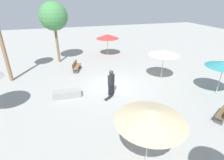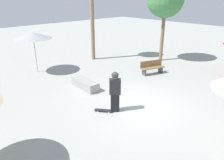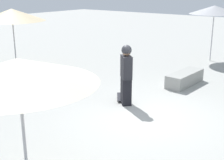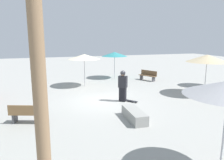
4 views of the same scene
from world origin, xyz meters
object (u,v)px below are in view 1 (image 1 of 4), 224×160
Objects in this scene: bench_near at (76,66)px; shade_umbrella_red at (108,36)px; skater_main at (111,82)px; shade_umbrella_tan at (151,115)px; palm_tree_right at (54,17)px; concrete_ledge at (67,94)px; shade_umbrella_cream at (164,52)px; skateboard at (109,98)px.

shade_umbrella_red reaches higher than bench_near.
shade_umbrella_tan reaches higher than skater_main.
palm_tree_right is at bearing 98.02° from shade_umbrella_red.
bench_near is 0.29× the size of palm_tree_right.
shade_umbrella_red is at bearing -31.56° from concrete_ledge.
bench_near is at bearing 59.85° from shade_umbrella_cream.
shade_umbrella_red is 0.44× the size of palm_tree_right.
bench_near is 5.74m from shade_umbrella_red.
palm_tree_right is at bearing -115.25° from skater_main.
palm_tree_right reaches higher than concrete_ledge.
shade_umbrella_tan is 0.45× the size of palm_tree_right.
shade_umbrella_cream is 0.94× the size of shade_umbrella_tan.
shade_umbrella_tan is at bearing -156.29° from concrete_ledge.
shade_umbrella_red is (14.46, -2.35, -0.21)m from shade_umbrella_tan.
shade_umbrella_tan is 1.03× the size of shade_umbrella_red.
shade_umbrella_cream reaches higher than shade_umbrella_red.
bench_near is at bearing -13.55° from concrete_ledge.
shade_umbrella_red is at bearing -81.98° from palm_tree_right.
palm_tree_right is (8.06, 3.26, 3.46)m from skater_main.
shade_umbrella_tan is at bearing 40.76° from skater_main.
skateboard is 0.13× the size of palm_tree_right.
concrete_ledge is 0.71× the size of shade_umbrella_tan.
shade_umbrella_cream is at bearing -84.23° from concrete_ledge.
shade_umbrella_tan reaches higher than skateboard.
shade_umbrella_cream is (1.32, -4.64, 1.27)m from skater_main.
bench_near is (5.07, 1.83, -0.55)m from skater_main.
skateboard is at bearing 109.38° from shade_umbrella_cream.
skateboard is (-0.41, 0.28, -0.92)m from skater_main.
concrete_ledge reaches higher than skateboard.
shade_umbrella_tan reaches higher than shade_umbrella_cream.
skater_main is 0.70× the size of shade_umbrella_tan.
concrete_ledge is 7.10m from shade_umbrella_tan.
shade_umbrella_cream is (-3.75, -6.46, 1.82)m from bench_near.
skater_main is at bearing -157.99° from palm_tree_right.
palm_tree_right is (2.98, 1.43, 4.01)m from bench_near.
shade_umbrella_red is (9.23, -2.44, 2.09)m from skateboard.
palm_tree_right reaches higher than skater_main.
concrete_ledge is 4.65m from bench_near.
bench_near is 11.01m from shade_umbrella_tan.
concrete_ledge is at bearing 5.74° from bench_near.
palm_tree_right is (6.74, 7.89, 2.19)m from shade_umbrella_cream.
concrete_ledge is 1.12× the size of bench_near.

